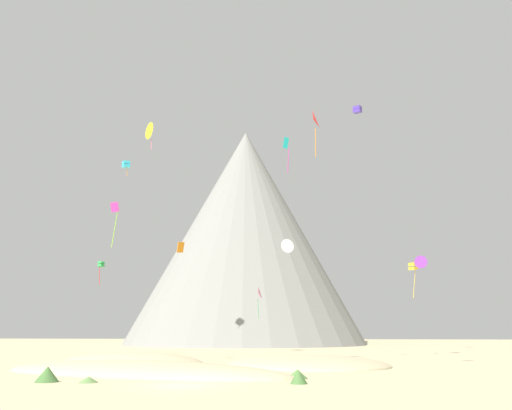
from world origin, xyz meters
TOP-DOWN VIEW (x-y plane):
  - ground_plane at (0.00, 0.00)m, footprint 400.00×400.00m
  - dune_foreground_left at (7.41, 22.18)m, footprint 23.82×24.23m
  - dune_foreground_right at (-11.05, 21.41)m, footprint 15.83×10.29m
  - dune_midground at (-6.00, 9.25)m, footprint 29.14×16.71m
  - bush_far_right at (-10.10, 1.52)m, footprint 2.37×2.37m
  - bush_near_left at (-7.04, 1.51)m, footprint 1.60×1.60m
  - bush_near_right at (7.20, 6.57)m, footprint 1.89×1.89m
  - bush_low_patch at (7.52, 2.40)m, footprint 1.49×1.49m
  - rock_massif at (-12.41, 108.86)m, footprint 87.05×87.05m
  - kite_teal_mid at (5.36, 25.52)m, footprint 0.76×0.38m
  - kite_pink_low at (-2.08, 59.77)m, footprint 0.92×2.03m
  - kite_green_low at (-22.95, 39.99)m, footprint 0.93×0.95m
  - kite_red_high at (8.76, 27.09)m, footprint 1.43×2.52m
  - kite_gold_low at (22.43, 46.57)m, footprint 1.47×1.47m
  - kite_indigo_high at (15.69, 51.36)m, footprint 1.63×1.66m
  - kite_violet_low at (19.73, 23.82)m, footprint 1.38×0.51m
  - kite_magenta_mid at (-13.86, 21.42)m, footprint 1.01×0.50m
  - kite_cyan_high at (-25.04, 53.11)m, footprint 1.65×1.65m
  - kite_orange_low at (-6.08, 21.29)m, footprint 0.71×1.11m
  - kite_yellow_high at (-15.28, 36.56)m, footprint 2.09×2.20m
  - kite_white_low at (4.92, 30.35)m, footprint 1.74×1.26m

SIDE VIEW (x-z plane):
  - ground_plane at x=0.00m, z-range 0.00..0.00m
  - dune_foreground_left at x=7.41m, z-range -1.07..1.07m
  - dune_foreground_right at x=-11.05m, z-range -1.31..1.31m
  - dune_midground at x=-6.00m, z-range -1.12..1.12m
  - bush_near_left at x=-7.04m, z-range 0.00..0.43m
  - bush_near_right at x=7.20m, z-range 0.00..0.68m
  - bush_low_patch at x=7.52m, z-range 0.00..0.97m
  - bush_far_right at x=-10.10m, z-range 0.00..1.08m
  - kite_pink_low at x=-2.08m, z-range 7.16..12.62m
  - kite_violet_low at x=19.73m, z-range 10.04..11.40m
  - kite_orange_low at x=-6.08m, z-range 11.77..13.02m
  - kite_gold_low at x=22.43m, z-range 10.08..15.38m
  - kite_green_low at x=-22.95m, z-range 11.21..14.60m
  - kite_white_low at x=4.92m, z-range 12.79..14.55m
  - kite_magenta_mid at x=-13.86m, z-range 13.71..18.94m
  - kite_teal_mid at x=5.36m, z-range 22.53..26.99m
  - rock_massif at x=-12.41m, z-range -1.60..56.23m
  - kite_red_high at x=8.76m, z-range 25.81..31.76m
  - kite_yellow_high at x=-15.28m, z-range 29.84..34.06m
  - kite_cyan_high at x=-25.04m, z-range 30.92..33.66m
  - kite_indigo_high at x=15.69m, z-range 39.22..40.52m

